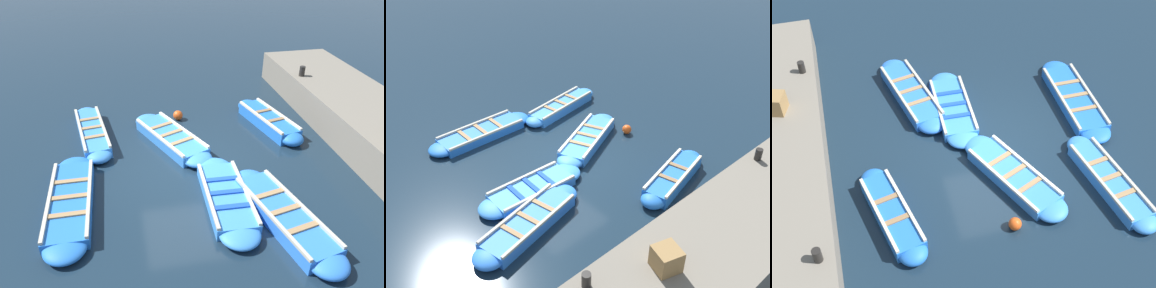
{
  "view_description": "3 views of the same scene",
  "coord_description": "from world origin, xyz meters",
  "views": [
    {
      "loc": [
        1.45,
        8.46,
        5.99
      ],
      "look_at": [
        -0.34,
        -0.57,
        0.39
      ],
      "focal_mm": 35.0,
      "sensor_mm": 36.0,
      "label": 1
    },
    {
      "loc": [
        -9.3,
        7.48,
        8.53
      ],
      "look_at": [
        -0.14,
        -0.72,
        0.41
      ],
      "focal_mm": 42.0,
      "sensor_mm": 36.0,
      "label": 2
    },
    {
      "loc": [
        -3.51,
        -10.09,
        10.92
      ],
      "look_at": [
        -0.91,
        -0.25,
        0.51
      ],
      "focal_mm": 50.0,
      "sensor_mm": 36.0,
      "label": 3
    }
  ],
  "objects": [
    {
      "name": "boat_bow_out",
      "position": [
        2.54,
        -2.24,
        0.17
      ],
      "size": [
        1.29,
        3.67,
        0.4
      ],
      "color": "#3884E0",
      "rests_on": "ground"
    },
    {
      "name": "buoy_orange_near",
      "position": [
        -0.31,
        -2.9,
        0.16
      ],
      "size": [
        0.33,
        0.33,
        0.33
      ],
      "primitive_type": "sphere",
      "color": "#E05119",
      "rests_on": "ground"
    },
    {
      "name": "boat_inner_gap",
      "position": [
        -3.18,
        -1.85,
        0.2
      ],
      "size": [
        1.42,
        3.34,
        0.45
      ],
      "color": "blue",
      "rests_on": "ground"
    },
    {
      "name": "quay_wall",
      "position": [
        -5.91,
        0.0,
        0.54
      ],
      "size": [
        2.68,
        12.33,
        1.09
      ],
      "color": "slate",
      "rests_on": "ground"
    },
    {
      "name": "boat_tucked",
      "position": [
        -1.85,
        2.58,
        0.17
      ],
      "size": [
        1.63,
        3.89,
        0.41
      ],
      "color": "blue",
      "rests_on": "ground"
    },
    {
      "name": "boat_centre",
      "position": [
        -0.75,
        1.65,
        0.15
      ],
      "size": [
        1.09,
        3.49,
        0.36
      ],
      "color": "#3884E0",
      "rests_on": "ground"
    },
    {
      "name": "boat_mid_row",
      "position": [
        0.16,
        -1.41,
        0.16
      ],
      "size": [
        2.27,
        3.69,
        0.39
      ],
      "color": "#3884E0",
      "rests_on": "ground"
    },
    {
      "name": "bollard_north",
      "position": [
        -4.92,
        -3.33,
        1.26
      ],
      "size": [
        0.2,
        0.2,
        0.35
      ],
      "primitive_type": "cylinder",
      "color": "black",
      "rests_on": "quay_wall"
    },
    {
      "name": "ground_plane",
      "position": [
        0.0,
        0.0,
        0.0
      ],
      "size": [
        120.0,
        120.0,
        0.0
      ],
      "primitive_type": "plane",
      "color": "#162838"
    },
    {
      "name": "boat_outer_left",
      "position": [
        2.96,
        1.09,
        0.15
      ],
      "size": [
        1.0,
        3.92,
        0.35
      ],
      "color": "blue",
      "rests_on": "ground"
    }
  ]
}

